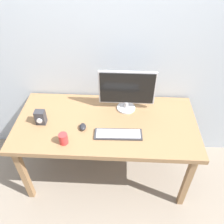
{
  "coord_description": "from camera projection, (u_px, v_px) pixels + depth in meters",
  "views": [
    {
      "loc": [
        0.13,
        -1.52,
        2.2
      ],
      "look_at": [
        0.05,
        0.0,
        0.88
      ],
      "focal_mm": 37.26,
      "sensor_mm": 36.0,
      "label": 1
    }
  ],
  "objects": [
    {
      "name": "desk",
      "position": [
        106.0,
        127.0,
        2.14
      ],
      "size": [
        1.64,
        0.79,
        0.76
      ],
      "color": "#936D47",
      "rests_on": "ground_plane"
    },
    {
      "name": "keyboard_primary",
      "position": [
        118.0,
        134.0,
        1.97
      ],
      "size": [
        0.41,
        0.14,
        0.02
      ],
      "color": "#333338",
      "rests_on": "desk"
    },
    {
      "name": "audio_controller",
      "position": [
        40.0,
        117.0,
        2.04
      ],
      "size": [
        0.09,
        0.08,
        0.14
      ],
      "color": "#333338",
      "rests_on": "desk"
    },
    {
      "name": "monitor",
      "position": [
        127.0,
        90.0,
        2.11
      ],
      "size": [
        0.51,
        0.18,
        0.4
      ],
      "color": "silver",
      "rests_on": "desk"
    },
    {
      "name": "mouse",
      "position": [
        83.0,
        127.0,
        2.02
      ],
      "size": [
        0.07,
        0.09,
        0.04
      ],
      "primitive_type": "ellipsoid",
      "rotation": [
        0.0,
        0.0,
        0.13
      ],
      "color": "#232328",
      "rests_on": "desk"
    },
    {
      "name": "wall_back",
      "position": [
        108.0,
        22.0,
        1.94
      ],
      "size": [
        3.05,
        0.04,
        3.0
      ],
      "primitive_type": "cube",
      "color": "#B2BCC6",
      "rests_on": "ground_plane"
    },
    {
      "name": "coffee_mug",
      "position": [
        63.0,
        139.0,
        1.88
      ],
      "size": [
        0.07,
        0.07,
        0.09
      ],
      "primitive_type": "cylinder",
      "color": "red",
      "rests_on": "desk"
    },
    {
      "name": "ground_plane",
      "position": [
        107.0,
        171.0,
        2.6
      ],
      "size": [
        6.0,
        6.0,
        0.0
      ],
      "primitive_type": "plane",
      "color": "gray"
    }
  ]
}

